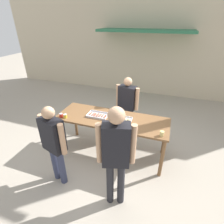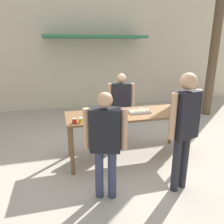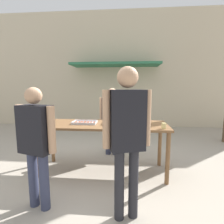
{
  "view_description": "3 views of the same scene",
  "coord_description": "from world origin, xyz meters",
  "px_view_note": "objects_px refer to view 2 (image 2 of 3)",
  "views": [
    {
      "loc": [
        1.02,
        -2.99,
        2.79
      ],
      "look_at": [
        0.0,
        0.0,
        1.07
      ],
      "focal_mm": 28.0,
      "sensor_mm": 36.0,
      "label": 1
    },
    {
      "loc": [
        -1.28,
        -3.74,
        2.17
      ],
      "look_at": [
        -0.33,
        0.0,
        0.97
      ],
      "focal_mm": 35.0,
      "sensor_mm": 36.0,
      "label": 2
    },
    {
      "loc": [
        0.45,
        -3.1,
        1.59
      ],
      "look_at": [
        0.11,
        0.85,
        1.02
      ],
      "focal_mm": 28.0,
      "sensor_mm": 36.0,
      "label": 3
    }
  ],
  "objects_px": {
    "food_tray_sausages": "(112,114)",
    "condiment_jar_ketchup": "(81,120)",
    "food_tray_buns": "(140,111)",
    "person_customer_holding_hotdog": "(105,138)",
    "beer_cup": "(186,111)",
    "person_server_behind_table": "(121,102)",
    "utility_pole": "(218,20)",
    "condiment_jar_mustard": "(74,121)",
    "person_customer_with_cup": "(184,123)"
  },
  "relations": [
    {
      "from": "beer_cup",
      "to": "utility_pole",
      "type": "xyz_separation_m",
      "value": [
        2.32,
        2.37,
        1.88
      ]
    },
    {
      "from": "condiment_jar_mustard",
      "to": "utility_pole",
      "type": "height_order",
      "value": "utility_pole"
    },
    {
      "from": "person_server_behind_table",
      "to": "person_customer_with_cup",
      "type": "xyz_separation_m",
      "value": [
        0.35,
        -2.0,
        0.17
      ]
    },
    {
      "from": "food_tray_sausages",
      "to": "beer_cup",
      "type": "height_order",
      "value": "beer_cup"
    },
    {
      "from": "food_tray_buns",
      "to": "utility_pole",
      "type": "distance_m",
      "value": 4.21
    },
    {
      "from": "food_tray_sausages",
      "to": "utility_pole",
      "type": "distance_m",
      "value": 4.65
    },
    {
      "from": "condiment_jar_ketchup",
      "to": "utility_pole",
      "type": "bearing_deg",
      "value": 28.84
    },
    {
      "from": "food_tray_sausages",
      "to": "food_tray_buns",
      "type": "relative_size",
      "value": 1.1
    },
    {
      "from": "condiment_jar_mustard",
      "to": "beer_cup",
      "type": "xyz_separation_m",
      "value": [
        2.08,
        0.0,
        0.01
      ]
    },
    {
      "from": "food_tray_sausages",
      "to": "beer_cup",
      "type": "bearing_deg",
      "value": -12.09
    },
    {
      "from": "condiment_jar_ketchup",
      "to": "beer_cup",
      "type": "distance_m",
      "value": 1.98
    },
    {
      "from": "food_tray_sausages",
      "to": "condiment_jar_ketchup",
      "type": "relative_size",
      "value": 5.28
    },
    {
      "from": "food_tray_buns",
      "to": "beer_cup",
      "type": "relative_size",
      "value": 4.26
    },
    {
      "from": "person_server_behind_table",
      "to": "person_customer_holding_hotdog",
      "type": "xyz_separation_m",
      "value": [
        -0.8,
        -1.91,
        0.01
      ]
    },
    {
      "from": "person_server_behind_table",
      "to": "utility_pole",
      "type": "relative_size",
      "value": 0.28
    },
    {
      "from": "beer_cup",
      "to": "utility_pole",
      "type": "height_order",
      "value": "utility_pole"
    },
    {
      "from": "food_tray_buns",
      "to": "person_customer_holding_hotdog",
      "type": "relative_size",
      "value": 0.25
    },
    {
      "from": "utility_pole",
      "to": "condiment_jar_mustard",
      "type": "bearing_deg",
      "value": -151.71
    },
    {
      "from": "food_tray_buns",
      "to": "utility_pole",
      "type": "bearing_deg",
      "value": 33.54
    },
    {
      "from": "food_tray_sausages",
      "to": "person_server_behind_table",
      "type": "xyz_separation_m",
      "value": [
        0.43,
        0.85,
        -0.01
      ]
    },
    {
      "from": "food_tray_sausages",
      "to": "condiment_jar_mustard",
      "type": "bearing_deg",
      "value": -157.62
    },
    {
      "from": "condiment_jar_ketchup",
      "to": "person_customer_holding_hotdog",
      "type": "distance_m",
      "value": 0.81
    },
    {
      "from": "person_server_behind_table",
      "to": "person_customer_with_cup",
      "type": "relative_size",
      "value": 0.86
    },
    {
      "from": "person_server_behind_table",
      "to": "person_customer_holding_hotdog",
      "type": "distance_m",
      "value": 2.07
    },
    {
      "from": "food_tray_buns",
      "to": "condiment_jar_ketchup",
      "type": "xyz_separation_m",
      "value": [
        -1.17,
        -0.29,
        0.02
      ]
    },
    {
      "from": "person_customer_with_cup",
      "to": "condiment_jar_mustard",
      "type": "bearing_deg",
      "value": -46.09
    },
    {
      "from": "condiment_jar_mustard",
      "to": "condiment_jar_ketchup",
      "type": "relative_size",
      "value": 1.0
    },
    {
      "from": "condiment_jar_ketchup",
      "to": "person_customer_holding_hotdog",
      "type": "xyz_separation_m",
      "value": [
        0.25,
        -0.77,
        -0.02
      ]
    },
    {
      "from": "beer_cup",
      "to": "person_customer_with_cup",
      "type": "relative_size",
      "value": 0.05
    },
    {
      "from": "person_customer_holding_hotdog",
      "to": "beer_cup",
      "type": "bearing_deg",
      "value": -139.02
    },
    {
      "from": "utility_pole",
      "to": "person_server_behind_table",
      "type": "bearing_deg",
      "value": -159.38
    },
    {
      "from": "condiment_jar_ketchup",
      "to": "person_customer_holding_hotdog",
      "type": "relative_size",
      "value": 0.05
    },
    {
      "from": "condiment_jar_mustard",
      "to": "person_customer_holding_hotdog",
      "type": "height_order",
      "value": "person_customer_holding_hotdog"
    },
    {
      "from": "food_tray_buns",
      "to": "condiment_jar_mustard",
      "type": "relative_size",
      "value": 4.82
    },
    {
      "from": "beer_cup",
      "to": "utility_pole",
      "type": "relative_size",
      "value": 0.02
    },
    {
      "from": "food_tray_buns",
      "to": "person_customer_holding_hotdog",
      "type": "distance_m",
      "value": 1.41
    },
    {
      "from": "utility_pole",
      "to": "condiment_jar_ketchup",
      "type": "bearing_deg",
      "value": -151.16
    },
    {
      "from": "person_customer_with_cup",
      "to": "utility_pole",
      "type": "xyz_separation_m",
      "value": [
        2.91,
        3.23,
        1.75
      ]
    },
    {
      "from": "condiment_jar_mustard",
      "to": "person_customer_with_cup",
      "type": "distance_m",
      "value": 1.73
    },
    {
      "from": "food_tray_sausages",
      "to": "person_server_behind_table",
      "type": "bearing_deg",
      "value": 63.03
    },
    {
      "from": "person_customer_with_cup",
      "to": "utility_pole",
      "type": "height_order",
      "value": "utility_pole"
    },
    {
      "from": "condiment_jar_ketchup",
      "to": "food_tray_buns",
      "type": "bearing_deg",
      "value": 14.08
    },
    {
      "from": "food_tray_sausages",
      "to": "person_customer_holding_hotdog",
      "type": "distance_m",
      "value": 1.12
    },
    {
      "from": "condiment_jar_ketchup",
      "to": "person_customer_with_cup",
      "type": "xyz_separation_m",
      "value": [
        1.39,
        -0.86,
        0.14
      ]
    },
    {
      "from": "condiment_jar_ketchup",
      "to": "utility_pole",
      "type": "xyz_separation_m",
      "value": [
        4.3,
        2.37,
        1.88
      ]
    },
    {
      "from": "utility_pole",
      "to": "person_customer_holding_hotdog",
      "type": "bearing_deg",
      "value": -142.25
    },
    {
      "from": "beer_cup",
      "to": "person_customer_holding_hotdog",
      "type": "height_order",
      "value": "person_customer_holding_hotdog"
    },
    {
      "from": "person_server_behind_table",
      "to": "beer_cup",
      "type": "bearing_deg",
      "value": -39.94
    },
    {
      "from": "condiment_jar_ketchup",
      "to": "person_server_behind_table",
      "type": "relative_size",
      "value": 0.05
    },
    {
      "from": "condiment_jar_ketchup",
      "to": "person_server_behind_table",
      "type": "bearing_deg",
      "value": 47.57
    }
  ]
}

